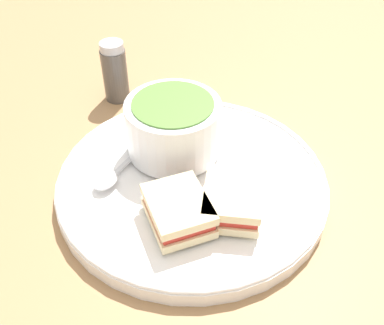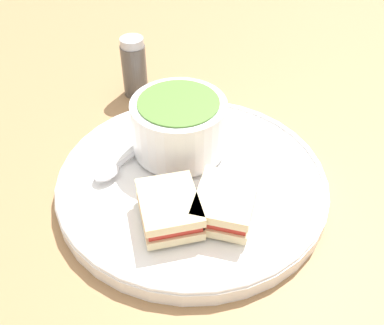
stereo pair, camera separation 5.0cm
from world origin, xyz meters
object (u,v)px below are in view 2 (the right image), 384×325
Objects in this scene: sandwich_half_far at (225,203)px; spoon at (114,168)px; soup_bowl at (179,125)px; sandwich_half_near at (169,209)px; salt_shaker at (134,67)px.

spoon is at bearing 166.33° from sandwich_half_far.
sandwich_half_far is (0.08, -0.09, -0.02)m from soup_bowl.
soup_bowl reaches higher than sandwich_half_near.
sandwich_half_far is at bearing 99.55° from spoon.
sandwich_half_far reaches higher than spoon.
sandwich_half_near is 0.28m from salt_shaker.
sandwich_half_near is at bearing -79.23° from soup_bowl.
sandwich_half_near reaches higher than spoon.
salt_shaker reaches higher than sandwich_half_near.
sandwich_half_near is 0.06m from sandwich_half_far.
soup_bowl is 1.23× the size of sandwich_half_near.
soup_bowl is at bearing 100.77° from sandwich_half_near.
soup_bowl is 0.12m from sandwich_half_near.
sandwich_half_far is at bearing -51.24° from salt_shaker.
sandwich_half_far is (0.14, -0.03, 0.01)m from spoon.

